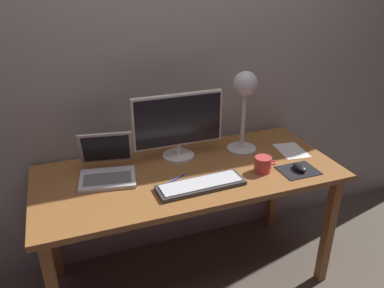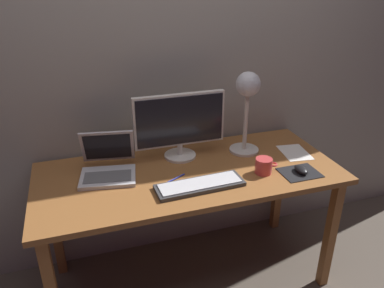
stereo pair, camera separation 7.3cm
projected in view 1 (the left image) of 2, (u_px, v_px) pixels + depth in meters
name	position (u px, v px, depth m)	size (l,w,h in m)	color
ground_plane	(189.00, 276.00, 2.31)	(4.80, 4.80, 0.00)	brown
back_wall	(164.00, 50.00, 2.10)	(4.80, 0.06, 2.60)	#9E998E
desk	(189.00, 184.00, 2.03)	(1.60, 0.70, 0.74)	#935B2D
monitor	(177.00, 124.00, 2.06)	(0.51, 0.18, 0.37)	silver
keyboard_main	(200.00, 185.00, 1.85)	(0.45, 0.16, 0.03)	#38383A
laptop	(107.00, 164.00, 1.94)	(0.32, 0.33, 0.22)	silver
desk_lamp	(245.00, 95.00, 2.09)	(0.17, 0.17, 0.47)	beige
mousepad	(298.00, 170.00, 2.00)	(0.20, 0.16, 0.00)	black
mouse	(300.00, 167.00, 1.99)	(0.06, 0.10, 0.03)	black
coffee_mug	(263.00, 164.00, 1.98)	(0.12, 0.09, 0.08)	#CC3F3F
paper_sheet_near_mouse	(292.00, 151.00, 2.22)	(0.15, 0.21, 0.00)	white
pen	(175.00, 179.00, 1.91)	(0.01, 0.01, 0.14)	#2633A5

